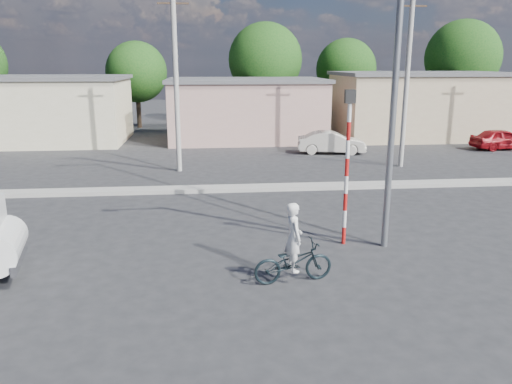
{
  "coord_description": "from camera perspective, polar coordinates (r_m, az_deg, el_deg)",
  "views": [
    {
      "loc": [
        -0.64,
        -11.72,
        5.06
      ],
      "look_at": [
        0.78,
        2.65,
        1.3
      ],
      "focal_mm": 35.0,
      "sensor_mm": 36.0,
      "label": 1
    }
  ],
  "objects": [
    {
      "name": "streetlight",
      "position": [
        13.78,
        15.09,
        13.69
      ],
      "size": [
        2.34,
        0.22,
        9.0
      ],
      "color": "slate",
      "rests_on": "ground"
    },
    {
      "name": "utility_poles",
      "position": [
        24.06,
        3.75,
        12.2
      ],
      "size": [
        35.4,
        0.24,
        8.0
      ],
      "color": "#99968E",
      "rests_on": "ground"
    },
    {
      "name": "ground_plane",
      "position": [
        12.79,
        -2.34,
        -8.74
      ],
      "size": [
        120.0,
        120.0,
        0.0
      ],
      "primitive_type": "plane",
      "color": "#27272A",
      "rests_on": "ground"
    },
    {
      "name": "median",
      "position": [
        20.35,
        -3.67,
        0.4
      ],
      "size": [
        40.0,
        0.8,
        0.16
      ],
      "primitive_type": "cube",
      "color": "#99968E",
      "rests_on": "ground"
    },
    {
      "name": "traffic_pole",
      "position": [
        13.99,
        10.41,
        4.19
      ],
      "size": [
        0.28,
        0.18,
        4.36
      ],
      "color": "red",
      "rests_on": "ground"
    },
    {
      "name": "bicycle",
      "position": [
        11.9,
        4.27,
        -7.98
      ],
      "size": [
        1.98,
        0.94,
        1.0
      ],
      "primitive_type": "imported",
      "rotation": [
        0.0,
        0.0,
        1.72
      ],
      "color": "black",
      "rests_on": "ground"
    },
    {
      "name": "building_row",
      "position": [
        33.9,
        -2.72,
        9.62
      ],
      "size": [
        37.8,
        7.3,
        4.44
      ],
      "color": "beige",
      "rests_on": "ground"
    },
    {
      "name": "tree_row",
      "position": [
        40.41,
        0.63,
        14.5
      ],
      "size": [
        43.62,
        7.43,
        8.42
      ],
      "color": "#38281E",
      "rests_on": "ground"
    },
    {
      "name": "car_cream",
      "position": [
        28.93,
        8.61,
        5.62
      ],
      "size": [
        3.99,
        1.9,
        1.26
      ],
      "primitive_type": "imported",
      "rotation": [
        0.0,
        0.0,
        1.42
      ],
      "color": "beige",
      "rests_on": "ground"
    },
    {
      "name": "car_red",
      "position": [
        33.4,
        26.22,
        5.45
      ],
      "size": [
        3.76,
        1.82,
        1.24
      ],
      "primitive_type": "imported",
      "rotation": [
        0.0,
        0.0,
        1.67
      ],
      "color": "maroon",
      "rests_on": "ground"
    },
    {
      "name": "cyclist",
      "position": [
        11.78,
        4.3,
        -6.52
      ],
      "size": [
        0.48,
        0.65,
        1.65
      ],
      "primitive_type": "imported",
      "rotation": [
        0.0,
        0.0,
        1.72
      ],
      "color": "white",
      "rests_on": "ground"
    }
  ]
}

